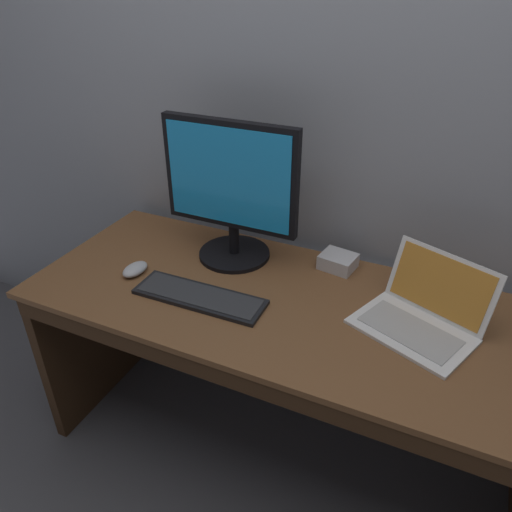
{
  "coord_description": "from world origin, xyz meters",
  "views": [
    {
      "loc": [
        0.43,
        -1.18,
        1.64
      ],
      "look_at": [
        -0.11,
        0.0,
        0.86
      ],
      "focal_mm": 34.07,
      "sensor_mm": 36.0,
      "label": 1
    }
  ],
  "objects_px": {
    "wired_keyboard": "(200,297)",
    "computer_mouse": "(135,269)",
    "external_monitor": "(231,189)",
    "laptop_white": "(422,313)",
    "external_drive_box": "(338,261)"
  },
  "relations": [
    {
      "from": "external_monitor",
      "to": "computer_mouse",
      "type": "relative_size",
      "value": 4.83
    },
    {
      "from": "laptop_white",
      "to": "external_drive_box",
      "type": "xyz_separation_m",
      "value": [
        -0.32,
        0.21,
        -0.02
      ]
    },
    {
      "from": "wired_keyboard",
      "to": "external_drive_box",
      "type": "height_order",
      "value": "external_drive_box"
    },
    {
      "from": "laptop_white",
      "to": "external_drive_box",
      "type": "distance_m",
      "value": 0.38
    },
    {
      "from": "computer_mouse",
      "to": "wired_keyboard",
      "type": "bearing_deg",
      "value": -2.66
    },
    {
      "from": "laptop_white",
      "to": "computer_mouse",
      "type": "distance_m",
      "value": 0.95
    },
    {
      "from": "wired_keyboard",
      "to": "computer_mouse",
      "type": "bearing_deg",
      "value": 172.74
    },
    {
      "from": "wired_keyboard",
      "to": "laptop_white",
      "type": "bearing_deg",
      "value": 13.36
    },
    {
      "from": "computer_mouse",
      "to": "external_drive_box",
      "type": "xyz_separation_m",
      "value": [
        0.63,
        0.33,
        0.01
      ]
    },
    {
      "from": "laptop_white",
      "to": "computer_mouse",
      "type": "height_order",
      "value": "laptop_white"
    },
    {
      "from": "wired_keyboard",
      "to": "external_drive_box",
      "type": "bearing_deg",
      "value": 46.23
    },
    {
      "from": "wired_keyboard",
      "to": "external_monitor",
      "type": "bearing_deg",
      "value": 94.23
    },
    {
      "from": "external_drive_box",
      "to": "wired_keyboard",
      "type": "bearing_deg",
      "value": -133.77
    },
    {
      "from": "computer_mouse",
      "to": "external_monitor",
      "type": "bearing_deg",
      "value": 47.18
    },
    {
      "from": "external_monitor",
      "to": "wired_keyboard",
      "type": "relative_size",
      "value": 1.16
    }
  ]
}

